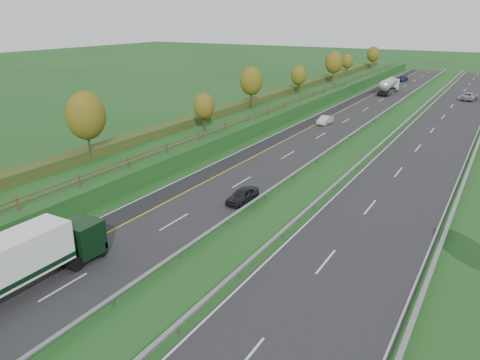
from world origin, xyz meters
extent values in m
plane|color=#1A491B|center=(8.00, 55.00, 0.00)|extent=(400.00, 400.00, 0.00)
cube|color=#232325|center=(0.00, 60.00, 0.02)|extent=(10.50, 200.00, 0.04)
cube|color=#232325|center=(16.50, 60.00, 0.02)|extent=(10.50, 200.00, 0.04)
cube|color=black|center=(-3.75, 60.00, 0.02)|extent=(3.00, 200.00, 0.04)
cube|color=silver|center=(-5.05, 60.00, 0.05)|extent=(0.15, 200.00, 0.01)
cube|color=gold|center=(-2.25, 60.00, 0.05)|extent=(0.15, 200.00, 0.01)
cube|color=silver|center=(5.05, 60.00, 0.05)|extent=(0.15, 200.00, 0.01)
cube|color=silver|center=(11.45, 60.00, 0.05)|extent=(0.15, 200.00, 0.01)
cube|color=silver|center=(21.55, 60.00, 0.05)|extent=(0.15, 200.00, 0.01)
cube|color=silver|center=(1.25, 11.00, 0.05)|extent=(0.15, 4.00, 0.01)
cube|color=silver|center=(15.25, 11.00, 0.05)|extent=(0.15, 4.00, 0.01)
cube|color=silver|center=(1.25, 23.00, 0.05)|extent=(0.15, 4.00, 0.01)
cube|color=silver|center=(15.25, 23.00, 0.05)|extent=(0.15, 4.00, 0.01)
cube|color=silver|center=(1.25, 35.00, 0.05)|extent=(0.15, 4.00, 0.01)
cube|color=silver|center=(15.25, 35.00, 0.05)|extent=(0.15, 4.00, 0.01)
cube|color=silver|center=(1.25, 47.00, 0.05)|extent=(0.15, 4.00, 0.01)
cube|color=silver|center=(15.25, 47.00, 0.05)|extent=(0.15, 4.00, 0.01)
cube|color=silver|center=(1.25, 59.00, 0.05)|extent=(0.15, 4.00, 0.01)
cube|color=silver|center=(15.25, 59.00, 0.05)|extent=(0.15, 4.00, 0.01)
cube|color=silver|center=(1.25, 71.00, 0.05)|extent=(0.15, 4.00, 0.01)
cube|color=silver|center=(15.25, 71.00, 0.05)|extent=(0.15, 4.00, 0.01)
cube|color=silver|center=(1.25, 83.00, 0.05)|extent=(0.15, 4.00, 0.01)
cube|color=silver|center=(15.25, 83.00, 0.05)|extent=(0.15, 4.00, 0.01)
cube|color=silver|center=(1.25, 95.00, 0.05)|extent=(0.15, 4.00, 0.01)
cube|color=silver|center=(15.25, 95.00, 0.05)|extent=(0.15, 4.00, 0.01)
cube|color=silver|center=(1.25, 107.00, 0.05)|extent=(0.15, 4.00, 0.01)
cube|color=silver|center=(15.25, 107.00, 0.05)|extent=(0.15, 4.00, 0.01)
cube|color=silver|center=(1.25, 119.00, 0.05)|extent=(0.15, 4.00, 0.01)
cube|color=silver|center=(15.25, 119.00, 0.05)|extent=(0.15, 4.00, 0.01)
cube|color=silver|center=(1.25, 131.00, 0.05)|extent=(0.15, 4.00, 0.01)
cube|color=silver|center=(15.25, 131.00, 0.05)|extent=(0.15, 4.00, 0.01)
cube|color=silver|center=(1.25, 143.00, 0.05)|extent=(0.15, 4.00, 0.01)
cube|color=silver|center=(15.25, 143.00, 0.05)|extent=(0.15, 4.00, 0.01)
cube|color=silver|center=(1.25, 155.00, 0.05)|extent=(0.15, 4.00, 0.01)
cube|color=silver|center=(15.25, 155.00, 0.05)|extent=(0.15, 4.00, 0.01)
cube|color=#1A491B|center=(-13.00, 60.00, 1.00)|extent=(12.00, 200.00, 2.00)
cube|color=#293B18|center=(-15.00, 60.00, 2.55)|extent=(2.20, 180.00, 1.10)
cube|color=#422B19|center=(-8.50, 60.00, 2.55)|extent=(0.08, 184.00, 0.10)
cube|color=#422B19|center=(-8.50, 60.00, 2.95)|extent=(0.08, 184.00, 0.10)
cube|color=#422B19|center=(-8.50, 15.00, 2.60)|extent=(0.12, 0.12, 1.20)
cube|color=#422B19|center=(-8.50, 21.50, 2.60)|extent=(0.12, 0.12, 1.20)
cube|color=#422B19|center=(-8.50, 28.00, 2.60)|extent=(0.12, 0.12, 1.20)
cube|color=#422B19|center=(-8.50, 34.50, 2.60)|extent=(0.12, 0.12, 1.20)
cube|color=#422B19|center=(-8.50, 41.00, 2.60)|extent=(0.12, 0.12, 1.20)
cube|color=#422B19|center=(-8.50, 47.50, 2.60)|extent=(0.12, 0.12, 1.20)
cube|color=#422B19|center=(-8.50, 54.00, 2.60)|extent=(0.12, 0.12, 1.20)
cube|color=#422B19|center=(-8.50, 60.50, 2.60)|extent=(0.12, 0.12, 1.20)
cube|color=#422B19|center=(-8.50, 67.00, 2.60)|extent=(0.12, 0.12, 1.20)
cube|color=#422B19|center=(-8.50, 73.50, 2.60)|extent=(0.12, 0.12, 1.20)
cube|color=#422B19|center=(-8.50, 80.00, 2.60)|extent=(0.12, 0.12, 1.20)
cube|color=#422B19|center=(-8.50, 86.50, 2.60)|extent=(0.12, 0.12, 1.20)
cube|color=#422B19|center=(-8.50, 93.00, 2.60)|extent=(0.12, 0.12, 1.20)
cube|color=#422B19|center=(-8.50, 99.50, 2.60)|extent=(0.12, 0.12, 1.20)
cube|color=#422B19|center=(-8.50, 106.00, 2.60)|extent=(0.12, 0.12, 1.20)
cube|color=#422B19|center=(-8.50, 112.50, 2.60)|extent=(0.12, 0.12, 1.20)
cube|color=#422B19|center=(-8.50, 119.00, 2.60)|extent=(0.12, 0.12, 1.20)
cube|color=#422B19|center=(-8.50, 125.50, 2.60)|extent=(0.12, 0.12, 1.20)
cube|color=#422B19|center=(-8.50, 132.00, 2.60)|extent=(0.12, 0.12, 1.20)
cube|color=#422B19|center=(-8.50, 138.50, 2.60)|extent=(0.12, 0.12, 1.20)
cube|color=#422B19|center=(-8.50, 145.00, 2.60)|extent=(0.12, 0.12, 1.20)
cube|color=#422B19|center=(-8.50, 151.50, 2.60)|extent=(0.12, 0.12, 1.20)
cube|color=gray|center=(5.70, 60.00, 0.62)|extent=(0.32, 200.00, 0.18)
cube|color=gray|center=(5.70, 11.00, 0.28)|extent=(0.10, 0.14, 0.56)
cube|color=gray|center=(5.70, 18.00, 0.28)|extent=(0.10, 0.14, 0.56)
cube|color=gray|center=(5.70, 25.00, 0.28)|extent=(0.10, 0.14, 0.56)
cube|color=gray|center=(5.70, 32.00, 0.28)|extent=(0.10, 0.14, 0.56)
cube|color=gray|center=(5.70, 39.00, 0.28)|extent=(0.10, 0.14, 0.56)
cube|color=gray|center=(5.70, 46.00, 0.28)|extent=(0.10, 0.14, 0.56)
cube|color=gray|center=(5.70, 53.00, 0.28)|extent=(0.10, 0.14, 0.56)
cube|color=gray|center=(5.70, 60.00, 0.28)|extent=(0.10, 0.14, 0.56)
cube|color=gray|center=(5.70, 67.00, 0.28)|extent=(0.10, 0.14, 0.56)
cube|color=gray|center=(5.70, 74.00, 0.28)|extent=(0.10, 0.14, 0.56)
cube|color=gray|center=(5.70, 81.00, 0.28)|extent=(0.10, 0.14, 0.56)
cube|color=gray|center=(5.70, 88.00, 0.28)|extent=(0.10, 0.14, 0.56)
cube|color=gray|center=(5.70, 95.00, 0.28)|extent=(0.10, 0.14, 0.56)
cube|color=gray|center=(5.70, 102.00, 0.28)|extent=(0.10, 0.14, 0.56)
cube|color=gray|center=(5.70, 109.00, 0.28)|extent=(0.10, 0.14, 0.56)
cube|color=gray|center=(5.70, 116.00, 0.28)|extent=(0.10, 0.14, 0.56)
cube|color=gray|center=(5.70, 123.00, 0.28)|extent=(0.10, 0.14, 0.56)
cube|color=gray|center=(5.70, 130.00, 0.28)|extent=(0.10, 0.14, 0.56)
cube|color=gray|center=(5.70, 137.00, 0.28)|extent=(0.10, 0.14, 0.56)
cube|color=gray|center=(5.70, 144.00, 0.28)|extent=(0.10, 0.14, 0.56)
cube|color=gray|center=(5.70, 151.00, 0.28)|extent=(0.10, 0.14, 0.56)
cube|color=gray|center=(5.70, 158.00, 0.28)|extent=(0.10, 0.14, 0.56)
cube|color=gray|center=(10.80, 60.00, 0.62)|extent=(0.32, 200.00, 0.18)
cube|color=gray|center=(10.80, 11.00, 0.28)|extent=(0.10, 0.14, 0.56)
cube|color=gray|center=(10.80, 18.00, 0.28)|extent=(0.10, 0.14, 0.56)
cube|color=gray|center=(10.80, 25.00, 0.28)|extent=(0.10, 0.14, 0.56)
cube|color=gray|center=(10.80, 32.00, 0.28)|extent=(0.10, 0.14, 0.56)
cube|color=gray|center=(10.80, 39.00, 0.28)|extent=(0.10, 0.14, 0.56)
cube|color=gray|center=(10.80, 46.00, 0.28)|extent=(0.10, 0.14, 0.56)
cube|color=gray|center=(10.80, 53.00, 0.28)|extent=(0.10, 0.14, 0.56)
cube|color=gray|center=(10.80, 60.00, 0.28)|extent=(0.10, 0.14, 0.56)
cube|color=gray|center=(10.80, 67.00, 0.28)|extent=(0.10, 0.14, 0.56)
cube|color=gray|center=(10.80, 74.00, 0.28)|extent=(0.10, 0.14, 0.56)
cube|color=gray|center=(10.80, 81.00, 0.28)|extent=(0.10, 0.14, 0.56)
cube|color=gray|center=(10.80, 88.00, 0.28)|extent=(0.10, 0.14, 0.56)
cube|color=gray|center=(10.80, 95.00, 0.28)|extent=(0.10, 0.14, 0.56)
cube|color=gray|center=(10.80, 102.00, 0.28)|extent=(0.10, 0.14, 0.56)
cube|color=gray|center=(10.80, 109.00, 0.28)|extent=(0.10, 0.14, 0.56)
cube|color=gray|center=(10.80, 116.00, 0.28)|extent=(0.10, 0.14, 0.56)
cube|color=gray|center=(10.80, 123.00, 0.28)|extent=(0.10, 0.14, 0.56)
cube|color=gray|center=(10.80, 130.00, 0.28)|extent=(0.10, 0.14, 0.56)
cube|color=gray|center=(10.80, 137.00, 0.28)|extent=(0.10, 0.14, 0.56)
cube|color=gray|center=(10.80, 144.00, 0.28)|extent=(0.10, 0.14, 0.56)
cube|color=gray|center=(10.80, 151.00, 0.28)|extent=(0.10, 0.14, 0.56)
cube|color=gray|center=(10.80, 158.00, 0.28)|extent=(0.10, 0.14, 0.56)
cube|color=gray|center=(22.30, 60.00, 0.62)|extent=(0.32, 200.00, 0.18)
cube|color=gray|center=(22.30, 18.00, 0.28)|extent=(0.10, 0.14, 0.56)
cube|color=gray|center=(22.30, 32.00, 0.28)|extent=(0.10, 0.14, 0.56)
cube|color=gray|center=(22.30, 46.00, 0.28)|extent=(0.10, 0.14, 0.56)
cube|color=gray|center=(22.30, 60.00, 0.28)|extent=(0.10, 0.14, 0.56)
cylinder|color=#2D2116|center=(-14.00, 28.00, 3.58)|extent=(0.24, 0.24, 3.15)
ellipsoid|color=#584D13|center=(-14.00, 28.00, 7.04)|extent=(4.20, 4.20, 5.25)
cylinder|color=#2D2116|center=(-11.00, 46.00, 3.08)|extent=(0.24, 0.24, 2.16)
ellipsoid|color=#584D13|center=(-11.00, 46.00, 5.46)|extent=(2.88, 2.88, 3.60)
cylinder|color=#2D2116|center=(-13.50, 64.00, 3.44)|extent=(0.24, 0.24, 2.88)
ellipsoid|color=#584D13|center=(-13.50, 64.00, 6.61)|extent=(3.84, 3.84, 4.80)
cylinder|color=#2D2116|center=(-12.50, 82.00, 3.17)|extent=(0.24, 0.24, 2.34)
ellipsoid|color=#584D13|center=(-12.50, 82.00, 5.74)|extent=(3.12, 3.12, 3.90)
cylinder|color=#2D2116|center=(-11.50, 100.00, 3.53)|extent=(0.24, 0.24, 3.06)
ellipsoid|color=#584D13|center=(-11.50, 100.00, 6.90)|extent=(4.08, 4.08, 5.10)
cylinder|color=#2D2116|center=(-14.00, 118.00, 3.12)|extent=(0.24, 0.24, 2.25)
ellipsoid|color=#584D13|center=(-14.00, 118.00, 5.60)|extent=(3.00, 3.00, 3.75)
cylinder|color=#2D2116|center=(-12.00, 136.00, 3.35)|extent=(0.24, 0.24, 2.70)
ellipsoid|color=#584D13|center=(-12.00, 136.00, 6.32)|extent=(3.60, 3.60, 4.50)
cube|color=black|center=(-0.54, 14.51, 1.74)|extent=(2.50, 2.40, 2.50)
cube|color=gray|center=(-0.54, 15.61, 0.94)|extent=(2.50, 0.30, 0.50)
cylinder|color=black|center=(-0.54, 15.31, 0.56)|extent=(2.20, 1.04, 1.04)
cylinder|color=black|center=(-0.54, 12.91, 0.56)|extent=(2.20, 1.04, 1.04)
cube|color=silver|center=(0.30, 109.35, 1.59)|extent=(2.40, 2.20, 2.30)
cube|color=gray|center=(0.30, 103.95, 0.59)|extent=(2.30, 8.50, 0.25)
cylinder|color=silver|center=(0.30, 103.95, 2.35)|extent=(2.30, 8.50, 2.30)
cylinder|color=black|center=(0.30, 109.85, 0.56)|extent=(2.20, 1.04, 1.04)
cylinder|color=black|center=(0.30, 107.75, 0.56)|extent=(2.20, 1.04, 1.04)
cylinder|color=black|center=(0.30, 100.95, 0.56)|extent=(2.20, 1.04, 1.04)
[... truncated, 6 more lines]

